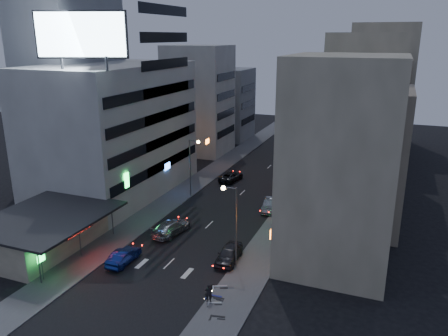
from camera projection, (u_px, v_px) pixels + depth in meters
The scene contains 29 objects.
ground at pixel (148, 284), 39.54m from camera, with size 180.00×180.00×0.00m, color black.
sidewalk_left at pixel (203, 178), 69.04m from camera, with size 4.00×120.00×0.12m, color #4C4C4F.
sidewalk_right at pixel (303, 190), 63.40m from camera, with size 4.00×120.00×0.12m, color #4C4C4F.
food_court at pixel (42, 231), 45.65m from camera, with size 11.00×13.00×3.88m.
white_building at pixel (114, 130), 60.73m from camera, with size 14.00×24.00×18.00m, color beige.
grey_tower at pixel (71, 68), 64.25m from camera, with size 10.00×14.00×34.00m, color gray.
shophouse_near at pixel (341, 165), 40.71m from camera, with size 10.00×11.00×20.00m, color beige.
shophouse_mid at pixel (356, 156), 51.34m from camera, with size 11.00×12.00×16.00m, color tan.
shophouse_far at pixel (363, 113), 62.22m from camera, with size 10.00×14.00×22.00m, color beige.
far_left_a at pixel (199, 100), 82.16m from camera, with size 11.00×10.00×20.00m, color beige.
far_left_b at pixel (222, 104), 94.62m from camera, with size 12.00×10.00×15.00m, color gray.
far_right_a at pixel (373, 111), 75.97m from camera, with size 11.00×12.00×18.00m, color tan.
far_right_b at pixel (381, 86), 87.38m from camera, with size 12.00×12.00×24.00m, color beige.
billboard at pixel (81, 35), 46.72m from camera, with size 9.52×3.75×6.20m.
street_lamp_right_near at pixel (232, 215), 41.25m from camera, with size 1.60×0.44×8.02m.
street_lamp_left at pixel (193, 160), 59.65m from camera, with size 1.60×0.44×8.02m.
street_lamp_right_far at pixel (305, 139), 71.51m from camera, with size 1.60×0.44×8.02m.
parked_car_right_near at pixel (229, 254), 43.32m from camera, with size 1.90×4.73×1.61m, color #2A2B30.
parked_car_right_mid at pixel (270, 205), 56.07m from camera, with size 1.60×4.58×1.51m, color gray.
parked_car_left at pixel (231, 176), 67.66m from camera, with size 2.29×4.97×1.38m, color black.
parked_car_right_far at pixel (288, 171), 70.43m from camera, with size 2.03×5.00×1.45m, color gray.
road_car_blue at pixel (124, 256), 43.02m from camera, with size 1.52×4.36×1.44m, color navy.
road_car_silver at pixel (171, 227), 49.42m from camera, with size 2.27×5.58×1.62m, color #AEB2B6.
person at pixel (209, 293), 36.50m from camera, with size 0.60×0.39×1.64m, color black.
scooter_black_a at pixel (226, 310), 34.62m from camera, with size 1.81×0.60×1.11m, color black, non-canonical shape.
scooter_silver_a at pixel (222, 296), 36.54m from camera, with size 1.75×0.58×1.07m, color #A7ABAF, non-canonical shape.
scooter_blue at pixel (223, 290), 37.26m from camera, with size 1.96×0.65×1.20m, color navy, non-canonical shape.
scooter_black_b at pixel (225, 293), 36.99m from camera, with size 1.82×0.61×1.11m, color black, non-canonical shape.
scooter_silver_b at pixel (227, 279), 38.95m from camera, with size 1.98×0.66×1.21m, color #A0A3A7, non-canonical shape.
Camera 1 is at (19.25, -29.80, 21.54)m, focal length 35.00 mm.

